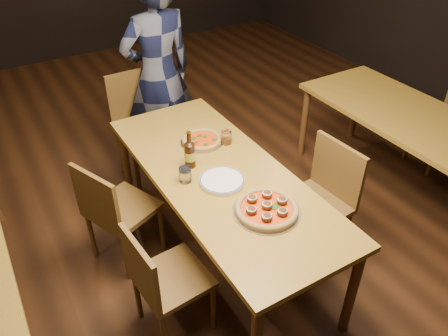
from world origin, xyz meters
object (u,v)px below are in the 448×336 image
table_right (419,127)px  beer_bottle (190,155)px  chair_end (146,128)px  pizza_margherita (202,140)px  chair_nbr_right (441,126)px  pizza_meatball (267,208)px  plate_stack (222,181)px  water_glass (185,174)px  table_main (220,182)px  chair_main_sw (123,208)px  chair_main_e (313,205)px  diner (158,75)px  chair_main_nw (172,277)px  amber_glass (226,137)px

table_right → beer_bottle: bearing=168.7°
chair_end → pizza_margherita: size_ratio=3.25×
chair_nbr_right → pizza_meatball: pizza_meatball is taller
plate_stack → water_glass: bearing=144.1°
table_main → beer_bottle: bearing=128.2°
chair_main_sw → pizza_meatball: 1.08m
chair_main_e → pizza_meatball: bearing=-77.9°
diner → chair_end: bearing=28.3°
chair_nbr_right → diner: bearing=-110.8°
chair_main_nw → chair_main_sw: 0.72m
chair_main_nw → plate_stack: size_ratio=3.00×
amber_glass → chair_end: bearing=106.7°
chair_nbr_right → pizza_meatball: size_ratio=2.08×
table_right → chair_main_e: chair_main_e is taller
water_glass → beer_bottle: bearing=51.9°
chair_main_sw → amber_glass: 0.88m
chair_nbr_right → beer_bottle: 2.51m
plate_stack → pizza_meatball: bearing=-77.8°
water_glass → plate_stack: bearing=-35.9°
chair_main_sw → chair_main_e: (1.13, -0.67, 0.02)m
chair_main_nw → chair_nbr_right: chair_main_nw is taller
table_right → chair_main_e: bearing=-174.3°
chair_main_nw → pizza_margherita: chair_main_nw is taller
pizza_meatball → plate_stack: bearing=102.2°
chair_main_sw → chair_main_e: size_ratio=0.95×
amber_glass → diner: size_ratio=0.05×
chair_main_sw → chair_nbr_right: 2.93m
pizza_margherita → table_main: bearing=-101.0°
table_main → beer_bottle: 0.27m
amber_glass → pizza_margherita: bearing=146.5°
beer_bottle → water_glass: beer_bottle is taller
chair_nbr_right → pizza_margherita: size_ratio=2.67×
chair_main_nw → chair_end: chair_end is taller
chair_main_sw → diner: (0.74, 0.96, 0.45)m
pizza_meatball → amber_glass: (0.18, 0.75, 0.02)m
pizza_margherita → chair_nbr_right: bearing=-10.1°
pizza_margherita → diner: diner is taller
chair_end → diner: bearing=30.7°
chair_main_nw → chair_end: size_ratio=0.85×
chair_main_e → pizza_margherita: 0.90m
chair_main_nw → pizza_margherita: 1.03m
chair_main_nw → pizza_meatball: size_ratio=2.15×
chair_main_e → diner: bearing=-170.8°
chair_end → plate_stack: chair_end is taller
plate_stack → pizza_margherita: bearing=76.3°
chair_main_sw → water_glass: (0.34, -0.32, 0.36)m
table_right → pizza_meatball: 1.69m
chair_main_e → pizza_meatball: (-0.52, -0.15, 0.31)m
pizza_meatball → chair_main_nw: bearing=169.7°
chair_nbr_right → amber_glass: (-2.11, 0.30, 0.39)m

